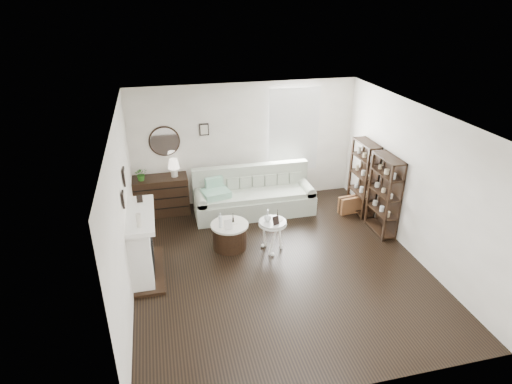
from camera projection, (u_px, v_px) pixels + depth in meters
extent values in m
plane|color=black|center=(278.00, 264.00, 7.65)|extent=(5.50, 5.50, 0.00)
plane|color=white|center=(282.00, 116.00, 6.50)|extent=(5.50, 5.50, 0.00)
plane|color=silver|center=(245.00, 144.00, 9.49)|extent=(5.00, 0.00, 5.00)
plane|color=silver|center=(351.00, 303.00, 4.66)|extent=(5.00, 0.00, 5.00)
plane|color=silver|center=(124.00, 213.00, 6.55)|extent=(0.00, 5.50, 5.50)
plane|color=silver|center=(415.00, 182.00, 7.60)|extent=(0.00, 5.50, 5.50)
cube|color=white|center=(293.00, 130.00, 9.60)|extent=(1.00, 0.02, 1.80)
cube|color=silver|center=(294.00, 130.00, 9.55)|extent=(1.15, 0.02, 1.90)
cylinder|color=silver|center=(164.00, 141.00, 9.02)|extent=(0.60, 0.03, 0.60)
cube|color=black|center=(204.00, 129.00, 9.11)|extent=(0.20, 0.03, 0.26)
cube|color=white|center=(141.00, 245.00, 7.20)|extent=(0.34, 1.20, 1.10)
cube|color=black|center=(144.00, 253.00, 7.27)|extent=(0.30, 0.65, 0.70)
cube|color=white|center=(140.00, 215.00, 6.96)|extent=(0.44, 1.35, 0.08)
cube|color=black|center=(149.00, 270.00, 7.44)|extent=(0.50, 1.40, 0.05)
cylinder|color=beige|center=(139.00, 220.00, 6.50)|extent=(0.08, 0.08, 0.22)
cube|color=black|center=(140.00, 199.00, 7.27)|extent=(0.10, 0.03, 0.14)
cube|color=black|center=(123.00, 199.00, 6.41)|extent=(0.03, 0.18, 0.24)
cube|color=black|center=(124.00, 177.00, 6.94)|extent=(0.03, 0.22, 0.28)
cube|color=black|center=(363.00, 178.00, 9.16)|extent=(0.30, 0.80, 1.60)
cylinder|color=#D0B88F|center=(366.00, 194.00, 9.06)|extent=(0.08, 0.08, 0.11)
cylinder|color=#D0B88F|center=(361.00, 189.00, 9.28)|extent=(0.08, 0.08, 0.11)
cylinder|color=#D0B88F|center=(356.00, 185.00, 9.50)|extent=(0.08, 0.08, 0.11)
cylinder|color=#D0B88F|center=(368.00, 177.00, 8.89)|extent=(0.08, 0.08, 0.11)
cylinder|color=#D0B88F|center=(363.00, 172.00, 9.11)|extent=(0.08, 0.08, 0.11)
cylinder|color=#D0B88F|center=(358.00, 168.00, 9.33)|extent=(0.08, 0.08, 0.11)
cylinder|color=#D0B88F|center=(371.00, 159.00, 8.72)|extent=(0.08, 0.08, 0.11)
cylinder|color=#D0B88F|center=(365.00, 155.00, 8.94)|extent=(0.08, 0.08, 0.11)
cylinder|color=#D0B88F|center=(360.00, 151.00, 9.16)|extent=(0.08, 0.08, 0.11)
cube|color=black|center=(384.00, 195.00, 8.37)|extent=(0.30, 0.80, 1.60)
cylinder|color=#D0B88F|center=(388.00, 214.00, 8.27)|extent=(0.08, 0.08, 0.11)
cylinder|color=#D0B88F|center=(381.00, 208.00, 8.49)|extent=(0.08, 0.08, 0.11)
cylinder|color=#D0B88F|center=(375.00, 203.00, 8.71)|extent=(0.08, 0.08, 0.11)
cylinder|color=#D0B88F|center=(390.00, 195.00, 8.10)|extent=(0.08, 0.08, 0.11)
cylinder|color=#D0B88F|center=(384.00, 190.00, 8.32)|extent=(0.08, 0.08, 0.11)
cylinder|color=#D0B88F|center=(378.00, 185.00, 8.54)|extent=(0.08, 0.08, 0.11)
cylinder|color=#D0B88F|center=(393.00, 176.00, 7.93)|extent=(0.08, 0.08, 0.11)
cylinder|color=#D0B88F|center=(387.00, 171.00, 8.15)|extent=(0.08, 0.08, 0.11)
cylinder|color=#D0B88F|center=(380.00, 166.00, 8.37)|extent=(0.08, 0.08, 0.11)
cube|color=#AAB29F|center=(254.00, 204.00, 9.33)|extent=(2.57, 0.89, 0.42)
cube|color=#AAB29F|center=(255.00, 194.00, 9.19)|extent=(2.22, 0.71, 0.10)
cube|color=#AAB29F|center=(251.00, 181.00, 9.47)|extent=(2.57, 0.20, 0.79)
cube|color=#AAB29F|center=(201.00, 208.00, 9.06)|extent=(0.22, 0.84, 0.51)
cube|color=#AAB29F|center=(305.00, 197.00, 9.55)|extent=(0.22, 0.84, 0.51)
cube|color=#227F5E|center=(216.00, 193.00, 8.95)|extent=(0.64, 0.57, 0.14)
cube|color=brown|center=(351.00, 204.00, 9.36)|extent=(0.58, 0.26, 0.37)
cube|color=black|center=(159.00, 196.00, 9.23)|extent=(1.26, 0.52, 0.84)
cube|color=black|center=(160.00, 209.00, 9.08)|extent=(1.21, 0.01, 0.02)
cube|color=black|center=(159.00, 199.00, 8.98)|extent=(1.21, 0.01, 0.02)
cube|color=black|center=(158.00, 189.00, 8.88)|extent=(1.21, 0.01, 0.01)
imported|color=#29621C|center=(141.00, 174.00, 8.88)|extent=(0.28, 0.25, 0.28)
cylinder|color=black|center=(230.00, 236.00, 8.08)|extent=(0.65, 0.65, 0.45)
cylinder|color=beige|center=(230.00, 225.00, 7.97)|extent=(0.71, 0.71, 0.04)
cylinder|color=white|center=(273.00, 222.00, 7.81)|extent=(0.50, 0.50, 0.03)
cylinder|color=white|center=(273.00, 224.00, 7.83)|extent=(0.52, 0.52, 0.02)
cylinder|color=white|center=(272.00, 237.00, 7.94)|extent=(0.04, 0.04, 0.58)
cylinder|color=silver|center=(220.00, 220.00, 7.79)|extent=(0.07, 0.07, 0.29)
cube|color=silver|center=(228.00, 224.00, 7.75)|extent=(0.15, 0.08, 0.19)
cube|color=black|center=(276.00, 221.00, 7.65)|extent=(0.13, 0.08, 0.16)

